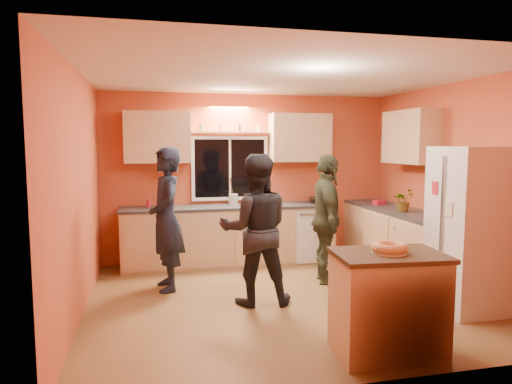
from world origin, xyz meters
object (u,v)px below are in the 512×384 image
object	(u,v)px
island	(388,303)
person_center	(255,230)
refrigerator	(471,229)
person_right	(327,219)
person_left	(166,219)

from	to	relation	value
island	person_center	xyz separation A→B (m)	(-0.83, 1.51, 0.40)
refrigerator	person_center	world-z (taller)	refrigerator
person_center	person_right	world-z (taller)	person_center
person_left	person_center	xyz separation A→B (m)	(0.97, -0.75, -0.04)
person_left	person_center	size ratio (longest dim) A/B	1.04
refrigerator	island	distance (m)	1.68
person_left	person_right	size ratio (longest dim) A/B	1.06
island	refrigerator	bearing A→B (deg)	33.48
person_center	refrigerator	bearing A→B (deg)	168.98
person_right	person_center	bearing A→B (deg)	130.47
person_left	person_right	distance (m)	2.07
island	person_center	world-z (taller)	person_center
island	person_left	distance (m)	2.92
person_center	island	bearing A→B (deg)	125.97
person_left	person_center	distance (m)	1.22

